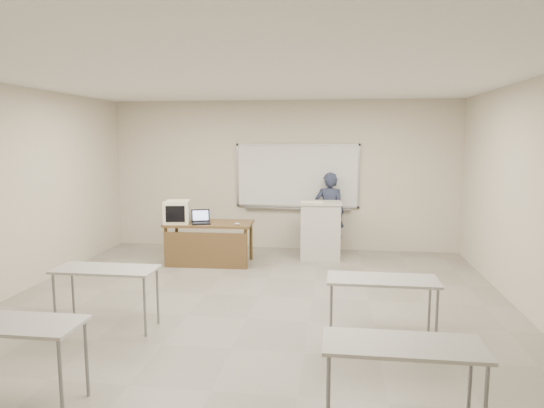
# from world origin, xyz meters

# --- Properties ---
(floor) EXTENTS (7.00, 8.00, 0.01)m
(floor) POSITION_xyz_m (0.00, 0.00, -0.01)
(floor) COLOR gray
(floor) RESTS_ON ground
(whiteboard) EXTENTS (2.48, 0.10, 1.31)m
(whiteboard) POSITION_xyz_m (0.30, 3.97, 1.48)
(whiteboard) COLOR white
(whiteboard) RESTS_ON floor
(student_desks) EXTENTS (4.40, 2.20, 0.73)m
(student_desks) POSITION_xyz_m (-0.00, -1.35, 0.67)
(student_desks) COLOR #A4A49F
(student_desks) RESTS_ON floor
(instructor_desk) EXTENTS (1.53, 0.77, 0.75)m
(instructor_desk) POSITION_xyz_m (-1.17, 2.49, 0.56)
(instructor_desk) COLOR brown
(instructor_desk) RESTS_ON floor
(podium) EXTENTS (0.77, 0.56, 1.08)m
(podium) POSITION_xyz_m (0.80, 3.20, 0.54)
(podium) COLOR silver
(podium) RESTS_ON floor
(crt_monitor) EXTENTS (0.44, 0.49, 0.41)m
(crt_monitor) POSITION_xyz_m (-1.72, 2.48, 0.95)
(crt_monitor) COLOR #E9E7C5
(crt_monitor) RESTS_ON instructor_desk
(laptop) EXTENTS (0.32, 0.30, 0.24)m
(laptop) POSITION_xyz_m (-1.27, 2.48, 0.81)
(laptop) COLOR black
(laptop) RESTS_ON instructor_desk
(mouse) EXTENTS (0.11, 0.09, 0.04)m
(mouse) POSITION_xyz_m (-0.62, 2.40, 0.77)
(mouse) COLOR #B8BDC0
(mouse) RESTS_ON instructor_desk
(keyboard) EXTENTS (0.41, 0.15, 0.02)m
(keyboard) POSITION_xyz_m (0.65, 3.08, 1.09)
(keyboard) COLOR #E9E7C5
(keyboard) RESTS_ON podium
(presenter) EXTENTS (0.60, 0.42, 1.59)m
(presenter) POSITION_xyz_m (0.96, 3.77, 0.80)
(presenter) COLOR black
(presenter) RESTS_ON floor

